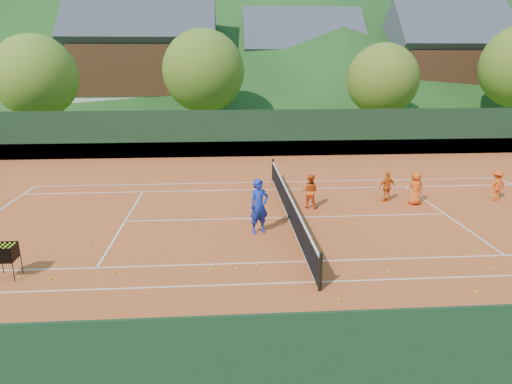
{
  "coord_description": "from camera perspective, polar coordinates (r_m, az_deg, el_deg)",
  "views": [
    {
      "loc": [
        -2.51,
        -16.95,
        6.04
      ],
      "look_at": [
        -1.3,
        0.0,
        1.1
      ],
      "focal_mm": 32.0,
      "sensor_mm": 36.0,
      "label": 1
    }
  ],
  "objects": [
    {
      "name": "tennis_ball_22",
      "position": [
        16.61,
        25.9,
        -6.63
      ],
      "size": [
        0.07,
        0.07,
        0.07
      ],
      "primitive_type": "sphere",
      "color": "#D1EE27",
      "rests_on": "clay_court"
    },
    {
      "name": "ground",
      "position": [
        18.17,
        4.11,
        -3.25
      ],
      "size": [
        400.0,
        400.0,
        0.0
      ],
      "primitive_type": "plane",
      "color": "#33541A",
      "rests_on": "ground"
    },
    {
      "name": "tennis_ball_5",
      "position": [
        15.97,
        -2.92,
        -5.83
      ],
      "size": [
        0.07,
        0.07,
        0.07
      ],
      "primitive_type": "sphere",
      "color": "#D1EE27",
      "rests_on": "clay_court"
    },
    {
      "name": "student_a",
      "position": [
        19.22,
        6.76,
        0.12
      ],
      "size": [
        0.87,
        0.8,
        1.46
      ],
      "primitive_type": "imported",
      "rotation": [
        0.0,
        0.0,
        2.72
      ],
      "color": "#FF5516",
      "rests_on": "clay_court"
    },
    {
      "name": "tennis_ball_27",
      "position": [
        13.76,
        -2.41,
        -9.59
      ],
      "size": [
        0.07,
        0.07,
        0.07
      ],
      "primitive_type": "sphere",
      "color": "#D1EE27",
      "rests_on": "clay_court"
    },
    {
      "name": "tennis_ball_16",
      "position": [
        11.7,
        20.57,
        -15.72
      ],
      "size": [
        0.07,
        0.07,
        0.07
      ],
      "primitive_type": "sphere",
      "color": "#D1EE27",
      "rests_on": "clay_court"
    },
    {
      "name": "tennis_ball_23",
      "position": [
        14.89,
        -27.48,
        -9.45
      ],
      "size": [
        0.07,
        0.07,
        0.07
      ],
      "primitive_type": "sphere",
      "color": "#D1EE27",
      "rests_on": "clay_court"
    },
    {
      "name": "tennis_ball_3",
      "position": [
        14.43,
        -24.31,
        -9.85
      ],
      "size": [
        0.07,
        0.07,
        0.07
      ],
      "primitive_type": "sphere",
      "color": "#D1EE27",
      "rests_on": "clay_court"
    },
    {
      "name": "tennis_ball_21",
      "position": [
        14.11,
        16.14,
        -9.58
      ],
      "size": [
        0.07,
        0.07,
        0.07
      ],
      "primitive_type": "sphere",
      "color": "#D1EE27",
      "rests_on": "clay_court"
    },
    {
      "name": "chalet_right",
      "position": [
        52.08,
        22.26,
        14.18
      ],
      "size": [
        11.5,
        8.82,
        11.91
      ],
      "color": "beige",
      "rests_on": "ground"
    },
    {
      "name": "tennis_ball_26",
      "position": [
        12.46,
        -8.93,
        -12.72
      ],
      "size": [
        0.07,
        0.07,
        0.07
      ],
      "primitive_type": "sphere",
      "color": "#D1EE27",
      "rests_on": "clay_court"
    },
    {
      "name": "chalet_mid",
      "position": [
        51.67,
        5.61,
        14.96
      ],
      "size": [
        12.65,
        8.82,
        11.45
      ],
      "color": "beige",
      "rests_on": "ground"
    },
    {
      "name": "tennis_ball_17",
      "position": [
        11.88,
        20.48,
        -15.19
      ],
      "size": [
        0.07,
        0.07,
        0.07
      ],
      "primitive_type": "sphere",
      "color": "#D1EE27",
      "rests_on": "clay_court"
    },
    {
      "name": "tennis_ball_8",
      "position": [
        10.88,
        -14.93,
        -17.77
      ],
      "size": [
        0.07,
        0.07,
        0.07
      ],
      "primitive_type": "sphere",
      "color": "#D1EE27",
      "rests_on": "clay_court"
    },
    {
      "name": "tennis_ball_18",
      "position": [
        14.16,
        -17.35,
        -9.6
      ],
      "size": [
        0.07,
        0.07,
        0.07
      ],
      "primitive_type": "sphere",
      "color": "#D1EE27",
      "rests_on": "clay_court"
    },
    {
      "name": "tennis_ball_24",
      "position": [
        16.24,
        6.88,
        -5.55
      ],
      "size": [
        0.07,
        0.07,
        0.07
      ],
      "primitive_type": "sphere",
      "color": "#D1EE27",
      "rests_on": "clay_court"
    },
    {
      "name": "tree_c",
      "position": [
        38.1,
        15.54,
        13.38
      ],
      "size": [
        5.6,
        5.6,
        7.35
      ],
      "color": "#402719",
      "rests_on": "ground"
    },
    {
      "name": "coach",
      "position": [
        16.24,
        0.39,
        -1.8
      ],
      "size": [
        0.86,
        0.72,
        2.0
      ],
      "primitive_type": "imported",
      "rotation": [
        0.0,
        0.0,
        0.4
      ],
      "color": "#192EA4",
      "rests_on": "clay_court"
    },
    {
      "name": "tennis_ball_12",
      "position": [
        16.91,
        -7.59,
        -4.68
      ],
      "size": [
        0.07,
        0.07,
        0.07
      ],
      "primitive_type": "sphere",
      "color": "#D1EE27",
      "rests_on": "clay_court"
    },
    {
      "name": "perimeter_fence",
      "position": [
        17.79,
        4.19,
        0.6
      ],
      "size": [
        40.4,
        24.24,
        3.0
      ],
      "color": "black",
      "rests_on": "clay_court"
    },
    {
      "name": "tennis_ball_15",
      "position": [
        13.98,
        0.22,
        -9.14
      ],
      "size": [
        0.07,
        0.07,
        0.07
      ],
      "primitive_type": "sphere",
      "color": "#D1EE27",
      "rests_on": "clay_court"
    },
    {
      "name": "tennis_ball_7",
      "position": [
        17.69,
        12.76,
        -3.99
      ],
      "size": [
        0.07,
        0.07,
        0.07
      ],
      "primitive_type": "sphere",
      "color": "#D1EE27",
      "rests_on": "clay_court"
    },
    {
      "name": "tree_a",
      "position": [
        37.49,
        -25.85,
        12.85
      ],
      "size": [
        6.0,
        6.0,
        7.88
      ],
      "color": "#3B2717",
      "rests_on": "ground"
    },
    {
      "name": "student_b",
      "position": [
        20.81,
        16.07,
        0.65
      ],
      "size": [
        0.84,
        0.53,
        1.33
      ],
      "primitive_type": "imported",
      "rotation": [
        0.0,
        0.0,
        3.42
      ],
      "color": "orange",
      "rests_on": "clay_court"
    },
    {
      "name": "tennis_ball_0",
      "position": [
        14.81,
        -20.89,
        -8.77
      ],
      "size": [
        0.07,
        0.07,
        0.07
      ],
      "primitive_type": "sphere",
      "color": "#D1EE27",
      "rests_on": "clay_court"
    },
    {
      "name": "tennis_ball_25",
      "position": [
        16.42,
        -24.2,
        -6.68
      ],
      "size": [
        0.07,
        0.07,
        0.07
      ],
      "primitive_type": "sphere",
      "color": "#D1EE27",
      "rests_on": "clay_court"
    },
    {
      "name": "student_c",
      "position": [
        20.7,
        19.32,
        0.46
      ],
      "size": [
        0.77,
        0.55,
        1.46
      ],
      "primitive_type": "imported",
      "rotation": [
        0.0,
        0.0,
        3.27
      ],
      "color": "#F05615",
      "rests_on": "clay_court"
    },
    {
      "name": "tennis_ball_14",
      "position": [
        11.07,
        6.12,
        -16.64
      ],
      "size": [
        0.07,
        0.07,
        0.07
      ],
      "primitive_type": "sphere",
      "color": "#D1EE27",
      "rests_on": "clay_court"
    },
    {
      "name": "ball_hopper",
      "position": [
        14.85,
        -28.84,
        -6.72
      ],
      "size": [
        0.57,
        0.57,
        1.0
      ],
      "color": "black",
      "rests_on": "clay_court"
    },
    {
      "name": "tennis_ball_20",
      "position": [
        13.79,
        -5.69,
        -9.61
      ],
      "size": [
        0.07,
        0.07,
        0.07
      ],
      "primitive_type": "sphere",
      "color": "#D1EE27",
      "rests_on": "clay_court"
    },
    {
      "name": "tennis_ball_2",
      "position": [
        13.86,
        25.83,
        -11.13
      ],
      "size": [
        0.07,
        0.07,
        0.07
      ],
      "primitive_type": "sphere",
      "color": "#D1EE27",
      "rests_on": "clay_court"
    },
    {
      "name": "tree_b",
      "position": [
        36.99,
        -6.59,
        14.79
      ],
      "size": [
        6.4,
        6.4,
        8.4
      ],
      "color": "#42291A",
      "rests_on": "ground"
    },
    {
      "name": "court_lines",
      "position": [
        18.16,
        4.11,
        -3.19
      ],
      "size": [
        23.83,
        11.03,
        0.0
      ],
      "color": "white",
      "rests_on": "clay_court"
    },
    {
      "name": "tennis_ball_9",
      "position": [
        10.77,
        -16.55,
        -18.32
      ],
      "size": [
        0.07,
        0.07,
        0.07
      ],
      "primitive_type": "sphere",
      "color": "#D1EE27",
      "rests_on": "clay_court"
    },
    {
      "name": "clay_court",
      "position": [
        18.17,
        4.11,
        -3.22
      ],
      "size": [
        40.0,
        24.0,
        0.02
      ],
      "primitive_type": "cube",
      "color": "#C04B1F",
      "rests_on": "ground"
    },
    {
      "name": "chalet_left",
      "position": [
        47.55,
        -13.62,
        15.29
      ],
      "size": [
        13.8,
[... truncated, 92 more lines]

